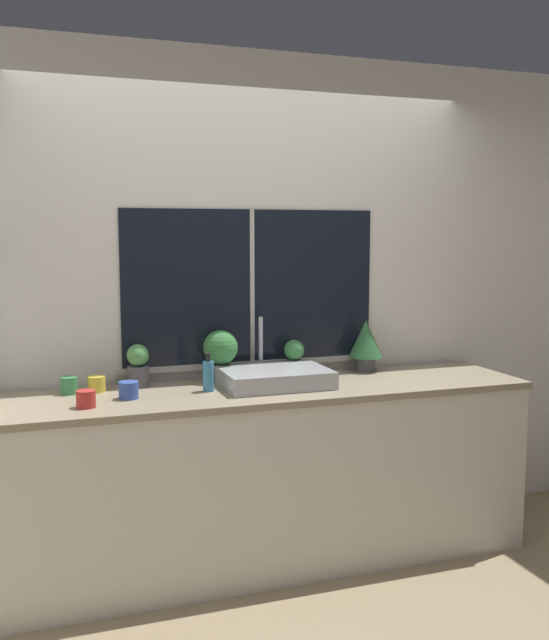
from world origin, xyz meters
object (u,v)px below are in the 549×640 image
at_px(potted_plant_far_left, 138,365).
at_px(soap_bottle, 208,375).
at_px(potted_plant_center_left, 221,351).
at_px(mug_blue, 129,390).
at_px(mug_red, 86,399).
at_px(potted_plant_center_right, 294,357).
at_px(mug_yellow, 97,384).
at_px(sink, 274,377).
at_px(potted_plant_far_right, 366,341).
at_px(mug_green, 69,385).

distance_m(potted_plant_far_left, soap_bottle, 0.39).
xyz_separation_m(potted_plant_center_left, mug_blue, (-0.52, -0.26, -0.12)).
bearing_deg(mug_red, potted_plant_center_left, 26.91).
bearing_deg(potted_plant_center_right, mug_yellow, -177.33).
relative_size(potted_plant_center_left, mug_blue, 2.92).
bearing_deg(potted_plant_center_left, mug_yellow, -175.62).
bearing_deg(sink, potted_plant_far_right, 18.55).
bearing_deg(potted_plant_far_left, mug_green, -170.30).
bearing_deg(potted_plant_center_left, soap_bottle, -118.86).
bearing_deg(mug_red, mug_green, 100.41).
xyz_separation_m(potted_plant_far_left, mug_blue, (-0.08, -0.26, -0.07)).
relative_size(mug_green, mug_blue, 0.90).
bearing_deg(potted_plant_far_right, potted_plant_far_left, 180.00).
relative_size(potted_plant_center_right, mug_green, 2.38).
bearing_deg(mug_green, soap_bottle, -13.80).
bearing_deg(potted_plant_far_right, mug_red, -166.87).
distance_m(potted_plant_center_left, mug_blue, 0.60).
height_order(sink, potted_plant_far_right, sink).
bearing_deg(soap_bottle, mug_green, 166.20).
bearing_deg(potted_plant_far_right, soap_bottle, -167.21).
height_order(sink, mug_red, sink).
xyz_separation_m(sink, mug_blue, (-0.76, -0.05, -0.00)).
height_order(potted_plant_center_right, mug_blue, potted_plant_center_right).
bearing_deg(mug_red, potted_plant_center_right, 17.86).
bearing_deg(sink, potted_plant_center_left, 137.89).
distance_m(potted_plant_center_right, mug_green, 1.21).
bearing_deg(mug_green, potted_plant_far_right, 2.07).
distance_m(mug_yellow, mug_blue, 0.25).
height_order(potted_plant_center_left, mug_red, potted_plant_center_left).
distance_m(mug_red, mug_blue, 0.24).
height_order(potted_plant_far_left, mug_blue, potted_plant_far_left).
height_order(potted_plant_far_left, soap_bottle, potted_plant_far_left).
xyz_separation_m(potted_plant_center_left, potted_plant_center_right, (0.42, 0.00, -0.06)).
distance_m(potted_plant_far_right, mug_yellow, 1.52).
height_order(potted_plant_center_left, soap_bottle, potted_plant_center_left).
bearing_deg(sink, mug_green, 171.60).
height_order(potted_plant_center_right, mug_red, potted_plant_center_right).
relative_size(potted_plant_far_left, mug_red, 2.52).
bearing_deg(potted_plant_center_left, mug_red, -153.09).
bearing_deg(mug_blue, sink, 3.56).
bearing_deg(potted_plant_center_right, potted_plant_far_left, 180.00).
xyz_separation_m(potted_plant_center_right, mug_green, (-1.21, -0.06, -0.07)).
bearing_deg(mug_blue, mug_yellow, 122.31).
xyz_separation_m(mug_red, mug_blue, (0.21, 0.11, 0.00)).
relative_size(sink, mug_yellow, 6.20).
relative_size(sink, soap_bottle, 2.82).
height_order(potted_plant_far_left, mug_red, potted_plant_far_left).
bearing_deg(soap_bottle, potted_plant_center_left, 61.14).
bearing_deg(potted_plant_center_right, potted_plant_far_right, -0.00).
xyz_separation_m(potted_plant_far_right, mug_blue, (-1.38, -0.26, -0.13)).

